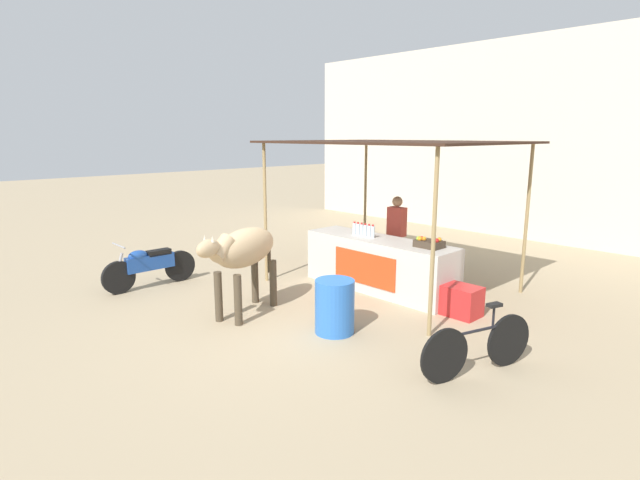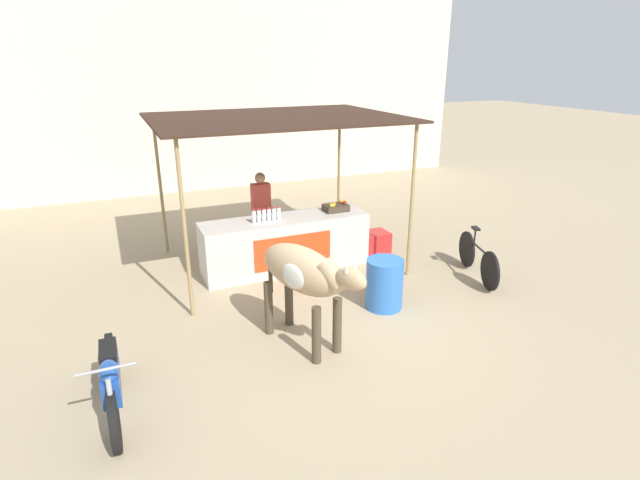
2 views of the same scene
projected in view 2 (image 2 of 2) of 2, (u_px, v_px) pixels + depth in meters
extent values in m
plane|color=tan|center=(337.00, 323.00, 7.29)|extent=(60.00, 60.00, 0.00)
cube|color=beige|center=(204.00, 94.00, 13.95)|extent=(16.00, 0.50, 5.34)
cube|color=beige|center=(285.00, 243.00, 9.02)|extent=(3.00, 0.80, 0.96)
cube|color=red|center=(293.00, 251.00, 8.67)|extent=(1.40, 0.02, 0.58)
cube|color=#382319|center=(276.00, 118.00, 8.52)|extent=(4.20, 3.20, 0.04)
cylinder|color=#997F51|center=(185.00, 231.00, 7.04)|extent=(0.06, 0.06, 2.68)
cylinder|color=#997F51|center=(412.00, 202.00, 8.45)|extent=(0.06, 0.06, 2.68)
cylinder|color=#997F51|center=(160.00, 186.00, 9.52)|extent=(0.06, 0.06, 2.68)
cylinder|color=#997F51|center=(339.00, 169.00, 10.93)|extent=(0.06, 0.06, 2.68)
cylinder|color=silver|center=(254.00, 217.00, 8.56)|extent=(0.07, 0.07, 0.22)
cylinder|color=red|center=(254.00, 210.00, 8.52)|extent=(0.04, 0.04, 0.03)
cylinder|color=silver|center=(259.00, 216.00, 8.59)|extent=(0.07, 0.07, 0.22)
cylinder|color=red|center=(259.00, 209.00, 8.55)|extent=(0.04, 0.04, 0.03)
cylinder|color=silver|center=(264.00, 216.00, 8.63)|extent=(0.07, 0.07, 0.22)
cylinder|color=red|center=(264.00, 209.00, 8.58)|extent=(0.04, 0.04, 0.03)
cylinder|color=silver|center=(269.00, 215.00, 8.66)|extent=(0.07, 0.07, 0.22)
cylinder|color=red|center=(269.00, 208.00, 8.62)|extent=(0.04, 0.04, 0.03)
cylinder|color=silver|center=(274.00, 215.00, 8.69)|extent=(0.07, 0.07, 0.22)
cylinder|color=red|center=(274.00, 208.00, 8.65)|extent=(0.04, 0.04, 0.03)
cylinder|color=silver|center=(279.00, 214.00, 8.73)|extent=(0.07, 0.07, 0.22)
cylinder|color=red|center=(279.00, 207.00, 8.68)|extent=(0.04, 0.04, 0.03)
cube|color=#3F3326|center=(336.00, 208.00, 9.26)|extent=(0.44, 0.32, 0.12)
sphere|color=#B21E19|center=(332.00, 205.00, 9.14)|extent=(0.08, 0.08, 0.08)
sphere|color=#B21E19|center=(345.00, 203.00, 9.26)|extent=(0.08, 0.08, 0.08)
sphere|color=orange|center=(331.00, 205.00, 9.11)|extent=(0.08, 0.08, 0.08)
sphere|color=orange|center=(334.00, 204.00, 9.16)|extent=(0.08, 0.08, 0.08)
sphere|color=#8CB22D|center=(331.00, 206.00, 9.08)|extent=(0.08, 0.08, 0.08)
sphere|color=orange|center=(333.00, 205.00, 9.09)|extent=(0.08, 0.08, 0.08)
sphere|color=orange|center=(342.00, 201.00, 9.34)|extent=(0.08, 0.08, 0.08)
cylinder|color=#383842|center=(262.00, 234.00, 9.61)|extent=(0.22, 0.22, 0.88)
cube|color=#BF3F33|center=(261.00, 198.00, 9.36)|extent=(0.34, 0.20, 0.56)
sphere|color=#A87A56|center=(260.00, 178.00, 9.22)|extent=(0.20, 0.20, 0.20)
cube|color=red|center=(373.00, 244.00, 9.67)|extent=(0.60, 0.44, 0.48)
cylinder|color=blue|center=(384.00, 284.00, 7.63)|extent=(0.57, 0.57, 0.78)
ellipsoid|color=tan|center=(301.00, 269.00, 6.44)|extent=(0.96, 1.49, 0.60)
cylinder|color=#493D2C|center=(337.00, 325.00, 6.46)|extent=(0.12, 0.12, 0.78)
cylinder|color=#493D2C|center=(316.00, 335.00, 6.22)|extent=(0.12, 0.12, 0.78)
cylinder|color=#493D2C|center=(289.00, 300.00, 7.13)|extent=(0.12, 0.12, 0.78)
cylinder|color=#493D2C|center=(269.00, 308.00, 6.90)|extent=(0.12, 0.12, 0.78)
cylinder|color=tan|center=(333.00, 276.00, 5.99)|extent=(0.38, 0.50, 0.41)
ellipsoid|color=tan|center=(351.00, 279.00, 5.77)|extent=(0.35, 0.49, 0.26)
cone|color=beige|center=(355.00, 266.00, 5.78)|extent=(0.05, 0.05, 0.10)
cone|color=beige|center=(346.00, 269.00, 5.69)|extent=(0.05, 0.05, 0.10)
cylinder|color=#493D2C|center=(270.00, 273.00, 6.99)|extent=(0.06, 0.06, 0.60)
ellipsoid|color=silver|center=(293.00, 276.00, 6.23)|extent=(0.24, 0.45, 0.32)
cylinder|color=black|center=(114.00, 422.00, 4.87)|extent=(0.09, 0.60, 0.60)
cylinder|color=black|center=(112.00, 358.00, 5.91)|extent=(0.09, 0.60, 0.60)
cube|color=#1E4799|center=(110.00, 373.00, 5.33)|extent=(0.19, 0.90, 0.28)
ellipsoid|color=#1E4799|center=(109.00, 372.00, 5.08)|extent=(0.20, 0.36, 0.20)
cube|color=black|center=(108.00, 352.00, 5.43)|extent=(0.18, 0.44, 0.10)
cylinder|color=#99999E|center=(106.00, 369.00, 4.71)|extent=(0.55, 0.04, 0.03)
cylinder|color=#99999E|center=(111.00, 404.00, 4.82)|extent=(0.05, 0.20, 0.49)
cylinder|color=black|center=(490.00, 271.00, 8.23)|extent=(0.23, 0.64, 0.66)
cylinder|color=black|center=(467.00, 249.00, 9.17)|extent=(0.23, 0.64, 0.66)
cylinder|color=black|center=(479.00, 248.00, 8.62)|extent=(0.29, 0.82, 0.04)
cylinder|color=black|center=(475.00, 237.00, 8.79)|extent=(0.03, 0.03, 0.28)
cube|color=black|center=(476.00, 228.00, 8.73)|extent=(0.15, 0.20, 0.04)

